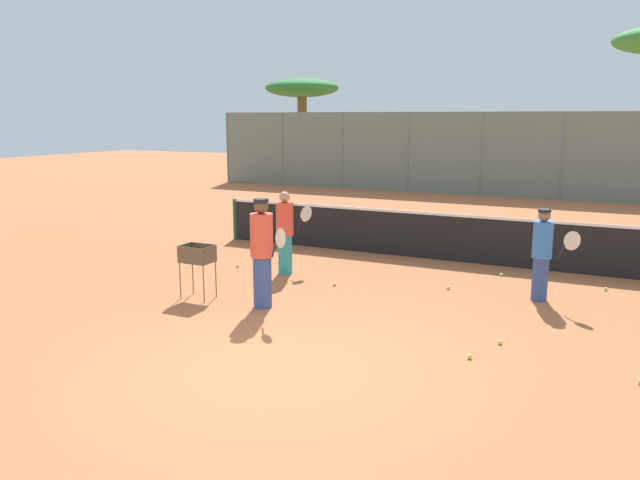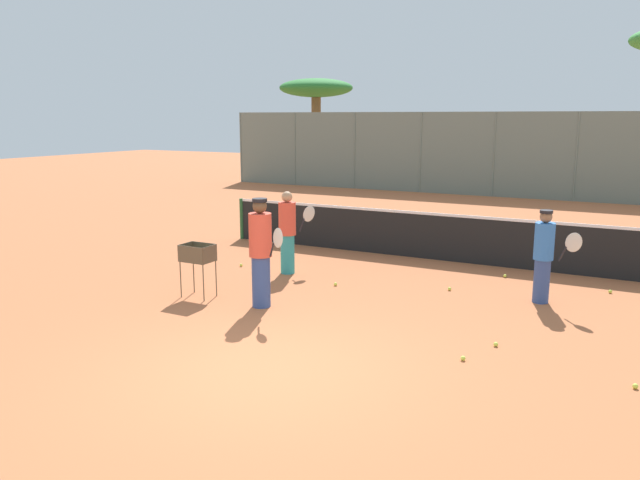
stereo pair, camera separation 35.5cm
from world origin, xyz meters
name	(u,v)px [view 1 (the left image)]	position (x,y,z in m)	size (l,w,h in m)	color
ground_plane	(276,371)	(0.00, 0.00, 0.00)	(80.00, 80.00, 0.00)	#B7663D
tennis_net	(433,235)	(0.00, 7.09, 0.56)	(10.79, 0.10, 1.07)	#26592D
back_fence	(521,155)	(0.00, 19.20, 1.69)	(27.78, 0.08, 3.38)	slate
tree_0	(302,91)	(-12.37, 24.27, 4.54)	(3.99, 3.99, 5.21)	brown
player_white_outfit	(285,232)	(-2.36, 4.47, 0.87)	(0.52, 0.84, 1.70)	teal
player_red_cap	(542,254)	(2.60, 4.75, 0.84)	(0.84, 0.45, 1.62)	#334C8C
player_yellow_shirt	(262,252)	(-1.57, 2.27, 0.96)	(0.88, 0.54, 1.86)	#334C8C
ball_cart	(197,258)	(-2.89, 2.25, 0.73)	(0.56, 0.41, 0.96)	brown
tennis_ball_0	(500,342)	(2.39, 2.23, 0.03)	(0.07, 0.07, 0.07)	#D1E54C
tennis_ball_1	(606,289)	(3.63, 5.95, 0.03)	(0.07, 0.07, 0.07)	#D1E54C
tennis_ball_2	(501,274)	(1.69, 6.20, 0.03)	(0.07, 0.07, 0.07)	#D1E54C
tennis_ball_4	(335,284)	(-1.04, 4.04, 0.03)	(0.07, 0.07, 0.07)	#D1E54C
tennis_ball_5	(448,288)	(0.98, 4.75, 0.03)	(0.07, 0.07, 0.07)	#D1E54C
tennis_ball_6	(238,266)	(-3.54, 4.48, 0.03)	(0.07, 0.07, 0.07)	#D1E54C
tennis_ball_7	(470,356)	(2.12, 1.50, 0.03)	(0.07, 0.07, 0.07)	#D1E54C
parked_car	(411,169)	(-5.62, 22.76, 0.66)	(4.20, 1.70, 1.60)	#B2B7BC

